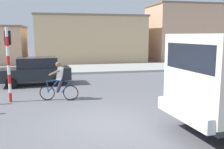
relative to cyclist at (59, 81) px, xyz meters
name	(u,v)px	position (x,y,z in m)	size (l,w,h in m)	color
ground_plane	(108,122)	(1.55, -3.25, -0.86)	(120.00, 120.00, 0.00)	slate
sidewalk_far	(77,69)	(1.55, 9.92, -0.78)	(80.00, 5.00, 0.16)	#ADADA8
cyclist	(59,81)	(0.00, 0.00, 0.00)	(1.69, 0.58, 1.72)	black
traffic_light_pole	(8,54)	(-2.07, 0.25, 1.20)	(0.24, 0.43, 3.20)	red
car_red_near	(35,71)	(-1.30, 3.96, -0.05)	(4.14, 2.15, 1.60)	#1E2328
building_mid_block	(90,39)	(3.53, 17.15, 1.60)	(11.48, 7.00, 4.93)	#D1B284
building_corner_right	(197,32)	(16.39, 16.72, 2.32)	(11.58, 5.65, 6.36)	tan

